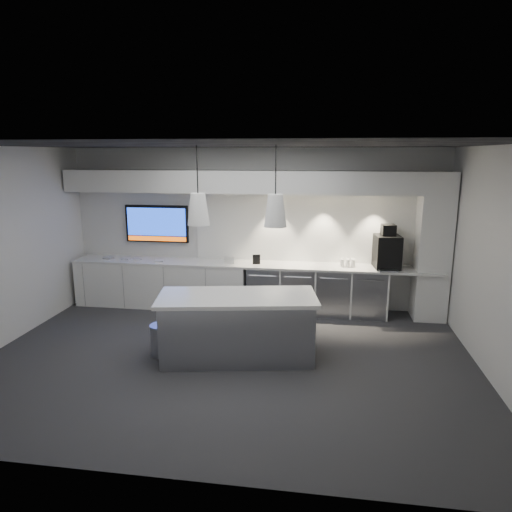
% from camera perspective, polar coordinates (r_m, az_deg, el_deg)
% --- Properties ---
extents(floor, '(7.00, 7.00, 0.00)m').
position_cam_1_polar(floor, '(6.74, -3.54, -12.75)').
color(floor, '#2F2F32').
rests_on(floor, ground).
extents(ceiling, '(7.00, 7.00, 0.00)m').
position_cam_1_polar(ceiling, '(6.09, -3.94, 13.69)').
color(ceiling, black).
rests_on(ceiling, wall_back).
extents(wall_back, '(7.00, 0.00, 7.00)m').
position_cam_1_polar(wall_back, '(8.66, -0.26, 3.44)').
color(wall_back, silver).
rests_on(wall_back, floor).
extents(wall_front, '(7.00, 0.00, 7.00)m').
position_cam_1_polar(wall_front, '(3.93, -11.46, -8.29)').
color(wall_front, silver).
rests_on(wall_front, floor).
extents(wall_right, '(0.00, 7.00, 7.00)m').
position_cam_1_polar(wall_right, '(6.49, 28.09, -1.21)').
color(wall_right, silver).
rests_on(wall_right, floor).
extents(back_counter, '(6.80, 0.65, 0.04)m').
position_cam_1_polar(back_counter, '(8.46, -0.58, -1.05)').
color(back_counter, white).
rests_on(back_counter, left_base_cabinets).
extents(left_base_cabinets, '(3.30, 0.63, 0.86)m').
position_cam_1_polar(left_base_cabinets, '(9.01, -11.65, -3.42)').
color(left_base_cabinets, white).
rests_on(left_base_cabinets, floor).
extents(fridge_unit_a, '(0.60, 0.61, 0.85)m').
position_cam_1_polar(fridge_unit_a, '(8.55, 1.08, -4.08)').
color(fridge_unit_a, '#979AA0').
rests_on(fridge_unit_a, floor).
extents(fridge_unit_b, '(0.60, 0.61, 0.85)m').
position_cam_1_polar(fridge_unit_b, '(8.50, 5.31, -4.24)').
color(fridge_unit_b, '#979AA0').
rests_on(fridge_unit_b, floor).
extents(fridge_unit_c, '(0.60, 0.61, 0.85)m').
position_cam_1_polar(fridge_unit_c, '(8.49, 9.57, -4.38)').
color(fridge_unit_c, '#979AA0').
rests_on(fridge_unit_c, floor).
extents(fridge_unit_d, '(0.60, 0.61, 0.85)m').
position_cam_1_polar(fridge_unit_d, '(8.53, 13.82, -4.50)').
color(fridge_unit_d, '#979AA0').
rests_on(fridge_unit_d, floor).
extents(backsplash, '(4.60, 0.03, 1.30)m').
position_cam_1_polar(backsplash, '(8.53, 7.73, 3.53)').
color(backsplash, white).
rests_on(backsplash, wall_back).
extents(soffit, '(6.90, 0.60, 0.40)m').
position_cam_1_polar(soffit, '(8.26, -0.58, 9.28)').
color(soffit, white).
rests_on(soffit, wall_back).
extents(column, '(0.55, 0.55, 2.60)m').
position_cam_1_polar(column, '(8.52, 21.23, 1.05)').
color(column, white).
rests_on(column, floor).
extents(wall_tv, '(1.25, 0.07, 0.72)m').
position_cam_1_polar(wall_tv, '(9.08, -12.28, 3.97)').
color(wall_tv, black).
rests_on(wall_tv, wall_back).
extents(island, '(2.35, 1.32, 0.94)m').
position_cam_1_polar(island, '(6.59, -2.33, -8.83)').
color(island, '#979AA0').
rests_on(island, floor).
extents(bin, '(0.34, 0.34, 0.47)m').
position_cam_1_polar(bin, '(6.90, -11.70, -10.24)').
color(bin, '#979AA0').
rests_on(bin, floor).
extents(coffee_machine, '(0.47, 0.63, 0.78)m').
position_cam_1_polar(coffee_machine, '(8.39, 16.06, 0.71)').
color(coffee_machine, black).
rests_on(coffee_machine, back_counter).
extents(sign_black, '(0.14, 0.05, 0.18)m').
position_cam_1_polar(sign_black, '(8.38, 0.05, -0.43)').
color(sign_black, black).
rests_on(sign_black, back_counter).
extents(sign_white, '(0.18, 0.03, 0.14)m').
position_cam_1_polar(sign_white, '(8.39, -3.35, -0.57)').
color(sign_white, white).
rests_on(sign_white, back_counter).
extents(cup_cluster, '(0.26, 0.17, 0.14)m').
position_cam_1_polar(cup_cluster, '(8.37, 11.39, -0.83)').
color(cup_cluster, white).
rests_on(cup_cluster, back_counter).
extents(tray_a, '(0.17, 0.17, 0.02)m').
position_cam_1_polar(tray_a, '(9.29, -17.98, -0.24)').
color(tray_a, '#B6B6B6').
rests_on(tray_a, back_counter).
extents(tray_b, '(0.16, 0.16, 0.02)m').
position_cam_1_polar(tray_b, '(9.13, -15.93, -0.32)').
color(tray_b, '#B6B6B6').
rests_on(tray_b, back_counter).
extents(tray_c, '(0.20, 0.20, 0.02)m').
position_cam_1_polar(tray_c, '(9.05, -14.54, -0.35)').
color(tray_c, '#B6B6B6').
rests_on(tray_c, back_counter).
extents(tray_d, '(0.19, 0.19, 0.02)m').
position_cam_1_polar(tray_d, '(8.81, -12.02, -0.58)').
color(tray_d, '#B6B6B6').
rests_on(tray_d, back_counter).
extents(pendant_left, '(0.30, 0.30, 1.13)m').
position_cam_1_polar(pendant_left, '(6.30, -7.23, 5.85)').
color(pendant_left, white).
rests_on(pendant_left, ceiling).
extents(pendant_right, '(0.30, 0.30, 1.13)m').
position_cam_1_polar(pendant_right, '(6.10, 2.44, 5.72)').
color(pendant_right, white).
rests_on(pendant_right, ceiling).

